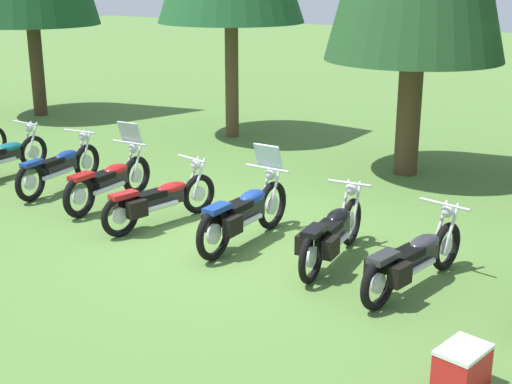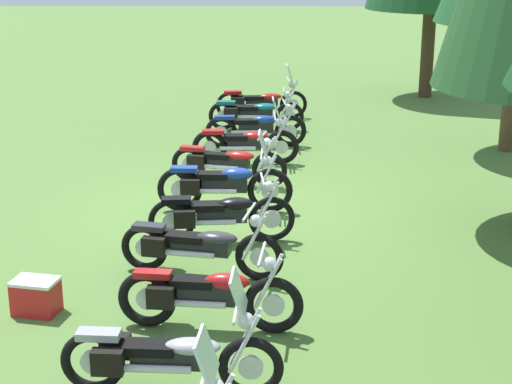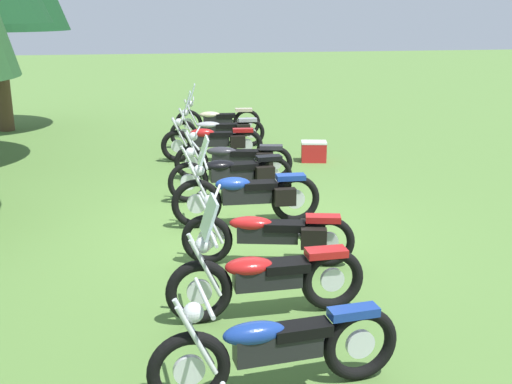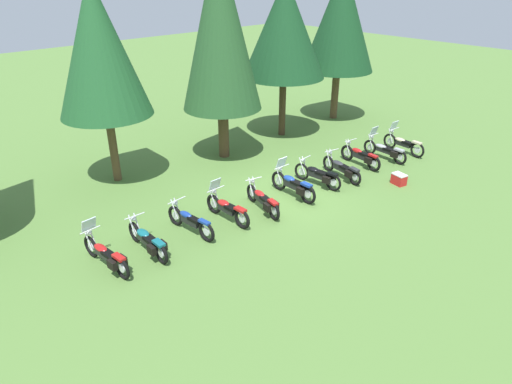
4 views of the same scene
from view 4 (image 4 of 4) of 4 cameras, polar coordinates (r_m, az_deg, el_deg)
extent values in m
plane|color=#547A38|center=(17.34, 4.15, -0.58)|extent=(80.00, 80.00, 0.00)
torus|color=black|center=(14.57, -19.83, -6.40)|extent=(0.16, 0.70, 0.69)
cylinder|color=silver|center=(14.57, -19.83, -6.40)|extent=(0.08, 0.27, 0.27)
torus|color=black|center=(13.36, -16.35, -9.08)|extent=(0.16, 0.70, 0.69)
cylinder|color=silver|center=(13.36, -16.35, -9.08)|extent=(0.08, 0.27, 0.27)
cube|color=black|center=(13.91, -18.22, -7.38)|extent=(0.28, 0.81, 0.20)
ellipsoid|color=#B21919|center=(14.01, -18.77, -6.60)|extent=(0.31, 0.59, 0.16)
cube|color=black|center=(13.69, -17.79, -7.43)|extent=(0.29, 0.55, 0.10)
cube|color=#B21919|center=(13.24, -16.72, -7.77)|extent=(0.23, 0.46, 0.08)
cylinder|color=silver|center=(14.35, -20.16, -5.61)|extent=(0.08, 0.34, 0.65)
cylinder|color=silver|center=(14.40, -19.63, -5.38)|extent=(0.08, 0.34, 0.65)
cylinder|color=silver|center=(14.14, -19.94, -4.46)|extent=(0.64, 0.10, 0.04)
sphere|color=silver|center=(14.27, -20.05, -4.74)|extent=(0.19, 0.19, 0.17)
cylinder|color=silver|center=(13.86, -17.34, -7.71)|extent=(0.16, 0.80, 0.08)
cube|color=silver|center=(14.07, -20.09, -3.80)|extent=(0.45, 0.19, 0.39)
cube|color=black|center=(13.39, -17.46, -8.65)|extent=(0.17, 0.33, 0.26)
cube|color=black|center=(13.52, -16.29, -8.10)|extent=(0.17, 0.33, 0.26)
torus|color=black|center=(14.93, -14.85, -4.83)|extent=(0.12, 0.68, 0.68)
cylinder|color=silver|center=(14.93, -14.85, -4.83)|extent=(0.06, 0.26, 0.26)
torus|color=black|center=(13.72, -11.72, -7.49)|extent=(0.12, 0.68, 0.68)
cylinder|color=silver|center=(13.72, -11.72, -7.49)|extent=(0.06, 0.26, 0.26)
cube|color=black|center=(14.26, -13.39, -5.78)|extent=(0.25, 0.79, 0.21)
ellipsoid|color=#14606B|center=(14.36, -13.88, -4.98)|extent=(0.31, 0.56, 0.17)
cube|color=black|center=(14.04, -13.00, -5.80)|extent=(0.29, 0.53, 0.10)
cube|color=#14606B|center=(13.60, -12.02, -6.23)|extent=(0.23, 0.44, 0.08)
cylinder|color=silver|center=(14.70, -15.18, -4.04)|extent=(0.05, 0.34, 0.65)
cylinder|color=silver|center=(14.76, -14.57, -3.82)|extent=(0.05, 0.34, 0.65)
cylinder|color=silver|center=(14.50, -14.88, -2.91)|extent=(0.67, 0.05, 0.04)
sphere|color=silver|center=(14.63, -14.99, -3.18)|extent=(0.17, 0.17, 0.17)
cylinder|color=silver|center=(14.23, -12.49, -6.13)|extent=(0.10, 0.79, 0.08)
cube|color=black|center=(13.74, -12.87, -7.05)|extent=(0.15, 0.32, 0.26)
cube|color=black|center=(13.88, -11.51, -6.51)|extent=(0.15, 0.32, 0.26)
torus|color=black|center=(15.54, -9.99, -2.93)|extent=(0.18, 0.71, 0.70)
cylinder|color=silver|center=(15.54, -9.99, -2.93)|extent=(0.08, 0.27, 0.26)
torus|color=black|center=(14.51, -6.17, -4.94)|extent=(0.18, 0.71, 0.70)
cylinder|color=silver|center=(14.51, -6.17, -4.94)|extent=(0.08, 0.27, 0.26)
cube|color=black|center=(14.96, -8.17, -3.55)|extent=(0.25, 0.77, 0.24)
ellipsoid|color=navy|center=(15.03, -8.73, -2.79)|extent=(0.28, 0.56, 0.19)
cube|color=black|center=(14.76, -7.67, -3.43)|extent=(0.26, 0.52, 0.10)
cube|color=navy|center=(14.39, -6.45, -3.73)|extent=(0.21, 0.45, 0.08)
cylinder|color=silver|center=(15.32, -10.13, -2.12)|extent=(0.08, 0.34, 0.65)
cylinder|color=silver|center=(15.39, -9.74, -1.95)|extent=(0.08, 0.34, 0.65)
cylinder|color=silver|center=(15.14, -9.84, -1.01)|extent=(0.72, 0.11, 0.04)
sphere|color=silver|center=(15.26, -10.02, -1.31)|extent=(0.19, 0.19, 0.17)
cylinder|color=silver|center=(14.95, -7.40, -3.90)|extent=(0.15, 0.76, 0.08)
torus|color=black|center=(16.09, -5.27, -1.49)|extent=(0.14, 0.71, 0.71)
cylinder|color=silver|center=(16.09, -5.27, -1.49)|extent=(0.06, 0.27, 0.27)
torus|color=black|center=(15.11, -1.74, -3.36)|extent=(0.14, 0.71, 0.71)
cylinder|color=silver|center=(15.11, -1.74, -3.36)|extent=(0.06, 0.27, 0.27)
cube|color=black|center=(15.54, -3.57, -2.07)|extent=(0.26, 0.73, 0.23)
ellipsoid|color=#B21919|center=(15.61, -4.07, -1.37)|extent=(0.31, 0.52, 0.18)
cube|color=black|center=(15.36, -3.09, -1.97)|extent=(0.29, 0.49, 0.10)
cube|color=#B21919|center=(15.01, -1.97, -2.18)|extent=(0.23, 0.45, 0.08)
cylinder|color=silver|center=(15.86, -5.42, -0.73)|extent=(0.05, 0.34, 0.65)
cylinder|color=silver|center=(15.96, -4.93, -0.52)|extent=(0.05, 0.34, 0.65)
cylinder|color=silver|center=(15.70, -5.04, 0.38)|extent=(0.75, 0.06, 0.04)
sphere|color=silver|center=(15.82, -5.23, 0.09)|extent=(0.17, 0.17, 0.17)
cylinder|color=silver|center=(15.56, -2.77, -2.36)|extent=(0.10, 0.72, 0.08)
cube|color=silver|center=(15.63, -5.11, 0.99)|extent=(0.44, 0.17, 0.39)
torus|color=black|center=(16.82, -0.52, -0.14)|extent=(0.26, 0.67, 0.67)
cylinder|color=silver|center=(16.82, -0.52, -0.14)|extent=(0.11, 0.26, 0.25)
torus|color=black|center=(15.62, 2.26, -2.39)|extent=(0.26, 0.67, 0.67)
cylinder|color=silver|center=(15.62, 2.26, -2.39)|extent=(0.11, 0.26, 0.25)
cube|color=black|center=(16.17, 0.82, -0.92)|extent=(0.38, 0.80, 0.22)
ellipsoid|color=#B21919|center=(16.27, 0.44, -0.19)|extent=(0.38, 0.60, 0.17)
cube|color=black|center=(15.95, 1.21, -0.90)|extent=(0.36, 0.56, 0.10)
cube|color=#B21919|center=(15.53, 2.13, -1.26)|extent=(0.29, 0.47, 0.08)
cylinder|color=silver|center=(16.60, -0.66, 0.64)|extent=(0.12, 0.34, 0.65)
cylinder|color=silver|center=(16.67, -0.19, 0.76)|extent=(0.12, 0.34, 0.65)
cylinder|color=silver|center=(16.43, -0.29, 1.65)|extent=(0.65, 0.19, 0.04)
sphere|color=silver|center=(16.55, -0.44, 1.39)|extent=(0.20, 0.20, 0.17)
cylinder|color=silver|center=(16.13, 1.53, -1.30)|extent=(0.25, 0.77, 0.08)
cube|color=black|center=(15.65, 1.37, -1.91)|extent=(0.21, 0.34, 0.26)
cube|color=black|center=(15.80, 2.41, -1.62)|extent=(0.21, 0.34, 0.26)
torus|color=black|center=(17.68, 2.86, 1.41)|extent=(0.13, 0.76, 0.76)
cylinder|color=silver|center=(17.68, 2.86, 1.41)|extent=(0.06, 0.29, 0.29)
torus|color=black|center=(16.74, 6.45, -0.27)|extent=(0.13, 0.76, 0.76)
cylinder|color=silver|center=(16.74, 6.45, -0.27)|extent=(0.06, 0.29, 0.29)
cube|color=black|center=(17.15, 4.62, 0.95)|extent=(0.25, 0.76, 0.27)
ellipsoid|color=navy|center=(17.21, 4.15, 1.67)|extent=(0.30, 0.54, 0.21)
cube|color=black|center=(16.96, 5.14, 1.13)|extent=(0.28, 0.51, 0.10)
cube|color=navy|center=(16.63, 6.31, 0.92)|extent=(0.22, 0.45, 0.08)
cylinder|color=silver|center=(17.46, 2.81, 2.15)|extent=(0.05, 0.34, 0.65)
cylinder|color=silver|center=(17.57, 3.22, 2.30)|extent=(0.05, 0.34, 0.65)
cylinder|color=silver|center=(17.33, 3.23, 3.16)|extent=(0.76, 0.06, 0.04)
sphere|color=silver|center=(17.44, 3.01, 2.89)|extent=(0.17, 0.17, 0.17)
cylinder|color=silver|center=(17.18, 5.34, 0.61)|extent=(0.10, 0.75, 0.08)
cube|color=silver|center=(17.27, 3.20, 3.73)|extent=(0.44, 0.16, 0.39)
cube|color=black|center=(16.70, 5.54, 0.09)|extent=(0.15, 0.32, 0.26)
cube|color=black|center=(16.94, 6.40, 0.45)|extent=(0.15, 0.32, 0.26)
torus|color=black|center=(18.61, 5.72, 2.55)|extent=(0.16, 0.71, 0.71)
cylinder|color=silver|center=(18.61, 5.72, 2.55)|extent=(0.07, 0.28, 0.28)
torus|color=black|center=(17.84, 9.58, 1.19)|extent=(0.16, 0.71, 0.71)
cylinder|color=silver|center=(17.84, 9.58, 1.19)|extent=(0.07, 0.28, 0.28)
cube|color=black|center=(18.17, 7.63, 2.19)|extent=(0.30, 0.77, 0.24)
ellipsoid|color=black|center=(18.22, 7.13, 2.80)|extent=(0.34, 0.56, 0.19)
cube|color=black|center=(18.01, 8.19, 2.35)|extent=(0.32, 0.52, 0.10)
cube|color=black|center=(17.74, 9.45, 2.24)|extent=(0.26, 0.46, 0.08)
cylinder|color=silver|center=(18.39, 5.74, 3.26)|extent=(0.07, 0.34, 0.65)
cylinder|color=silver|center=(18.53, 6.08, 3.42)|extent=(0.07, 0.34, 0.65)
cylinder|color=silver|center=(18.29, 6.16, 4.24)|extent=(0.65, 0.09, 0.04)
sphere|color=silver|center=(18.38, 5.92, 3.97)|extent=(0.18, 0.18, 0.17)
cylinder|color=silver|center=(18.23, 8.31, 1.93)|extent=(0.14, 0.75, 0.08)
cube|color=black|center=(17.75, 8.73, 1.47)|extent=(0.17, 0.33, 0.26)
cube|color=black|center=(18.04, 9.42, 1.85)|extent=(0.17, 0.33, 0.26)
torus|color=black|center=(19.57, 9.00, 3.53)|extent=(0.24, 0.68, 0.67)
cylinder|color=silver|center=(19.57, 9.00, 3.53)|extent=(0.10, 0.26, 0.25)
torus|color=black|center=(18.48, 12.21, 1.80)|extent=(0.24, 0.68, 0.67)
cylinder|color=silver|center=(18.48, 12.21, 1.80)|extent=(0.10, 0.26, 0.25)
cube|color=black|center=(18.98, 10.59, 2.96)|extent=(0.37, 0.83, 0.22)
ellipsoid|color=#2D2D33|center=(19.08, 10.18, 3.56)|extent=(0.38, 0.62, 0.17)
cube|color=black|center=(18.79, 11.06, 3.01)|extent=(0.36, 0.58, 0.10)
cube|color=#2D2D33|center=(18.40, 12.14, 2.77)|extent=(0.29, 0.47, 0.08)
cylinder|color=silver|center=(19.36, 8.99, 4.23)|extent=(0.11, 0.34, 0.65)
cylinder|color=silver|center=(19.47, 9.37, 4.32)|extent=(0.11, 0.34, 0.65)
cylinder|color=silver|center=(19.24, 9.40, 5.13)|extent=(0.72, 0.18, 0.04)
sphere|color=silver|center=(19.34, 9.21, 4.88)|extent=(0.20, 0.20, 0.17)
cylinder|color=silver|center=(18.97, 11.24, 2.64)|extent=(0.23, 0.81, 0.08)
cube|color=black|center=(18.45, 11.42, 2.19)|extent=(0.20, 0.34, 0.26)
cube|color=black|center=(18.68, 12.23, 2.42)|extent=(0.20, 0.34, 0.26)
torus|color=black|center=(20.80, 11.26, 4.80)|extent=(0.19, 0.71, 0.71)
cylinder|color=silver|center=(20.80, 11.26, 4.80)|extent=(0.08, 0.27, 0.26)
torus|color=black|center=(19.91, 14.44, 3.46)|extent=(0.19, 0.71, 0.71)
cylinder|color=silver|center=(19.91, 14.44, 3.46)|extent=(0.08, 0.27, 0.26)
cube|color=black|center=(20.30, 12.85, 4.45)|extent=(0.26, 0.76, 0.26)
ellipsoid|color=#B21919|center=(20.37, 12.46, 5.04)|extent=(0.28, 0.55, 0.20)
cube|color=black|center=(20.13, 13.33, 4.60)|extent=(0.26, 0.52, 0.10)
cube|color=#B21919|center=(19.84, 14.37, 4.39)|extent=(0.21, 0.45, 0.08)
cylinder|color=silver|center=(20.60, 11.33, 5.48)|extent=(0.08, 0.34, 0.65)
cylinder|color=silver|center=(20.70, 11.59, 5.56)|extent=(0.08, 0.34, 0.65)
cylinder|color=silver|center=(20.49, 11.71, 6.33)|extent=(0.72, 0.11, 0.04)
sphere|color=silver|center=(20.58, 11.49, 6.09)|extent=(0.19, 0.19, 0.17)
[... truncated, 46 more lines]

